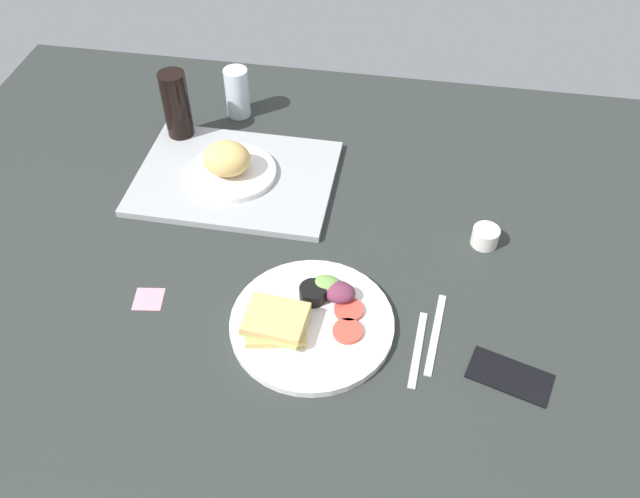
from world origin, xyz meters
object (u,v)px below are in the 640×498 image
at_px(serving_tray, 236,178).
at_px(drinking_glass, 237,93).
at_px(knife, 435,333).
at_px(cell_phone, 510,375).
at_px(soda_bottle, 177,107).
at_px(sticky_note, 149,299).
at_px(plate_with_salad, 309,319).
at_px(espresso_cup, 485,237).
at_px(fork, 418,349).
at_px(bread_plate_near, 229,165).

distance_m(serving_tray, drinking_glass, 0.27).
bearing_deg(knife, cell_phone, -112.05).
xyz_separation_m(soda_bottle, sticky_note, (0.09, -0.51, -0.09)).
xyz_separation_m(plate_with_salad, espresso_cup, (0.32, 0.27, 0.00)).
height_order(espresso_cup, knife, espresso_cup).
xyz_separation_m(espresso_cup, fork, (-0.12, -0.29, -0.02)).
relative_size(drinking_glass, soda_bottle, 0.70).
distance_m(bread_plate_near, fork, 0.61).
height_order(bread_plate_near, cell_phone, bread_plate_near).
distance_m(bread_plate_near, cell_phone, 0.76).
distance_m(plate_with_salad, drinking_glass, 0.70).
height_order(plate_with_salad, soda_bottle, soda_bottle).
relative_size(fork, sticky_note, 3.04).
xyz_separation_m(serving_tray, drinking_glass, (-0.06, 0.26, 0.06)).
bearing_deg(cell_phone, fork, -174.09).
distance_m(plate_with_salad, cell_phone, 0.37).
relative_size(plate_with_salad, cell_phone, 2.14).
relative_size(serving_tray, espresso_cup, 8.04).
bearing_deg(bread_plate_near, drinking_glass, 100.31).
relative_size(bread_plate_near, soda_bottle, 1.10).
bearing_deg(espresso_cup, soda_bottle, 161.85).
xyz_separation_m(serving_tray, fork, (0.45, -0.40, -0.01)).
height_order(bread_plate_near, fork, bread_plate_near).
bearing_deg(bread_plate_near, serving_tray, 19.33).
xyz_separation_m(serving_tray, bread_plate_near, (-0.01, -0.00, 0.04)).
height_order(plate_with_salad, sticky_note, plate_with_salad).
distance_m(espresso_cup, knife, 0.27).
bearing_deg(knife, plate_with_salad, 99.71).
xyz_separation_m(soda_bottle, espresso_cup, (0.74, -0.24, -0.07)).
bearing_deg(espresso_cup, plate_with_salad, -140.27).
height_order(fork, cell_phone, cell_phone).
xyz_separation_m(bread_plate_near, plate_with_salad, (0.25, -0.38, -0.03)).
xyz_separation_m(fork, knife, (0.03, 0.04, 0.00)).
bearing_deg(cell_phone, soda_bottle, 160.62).
height_order(plate_with_salad, knife, plate_with_salad).
bearing_deg(knife, sticky_note, 96.83).
height_order(plate_with_salad, fork, plate_with_salad).
height_order(plate_with_salad, cell_phone, plate_with_salad).
height_order(soda_bottle, cell_phone, soda_bottle).
height_order(serving_tray, soda_bottle, soda_bottle).
distance_m(fork, knife, 0.05).
xyz_separation_m(plate_with_salad, fork, (0.21, -0.02, -0.01)).
height_order(bread_plate_near, soda_bottle, soda_bottle).
relative_size(knife, sticky_note, 3.39).
xyz_separation_m(drinking_glass, knife, (0.54, -0.62, -0.06)).
distance_m(bread_plate_near, plate_with_salad, 0.45).
xyz_separation_m(plate_with_salad, sticky_note, (-0.32, 0.01, -0.02)).
relative_size(bread_plate_near, fork, 1.18).
xyz_separation_m(knife, sticky_note, (-0.56, -0.01, -0.00)).
xyz_separation_m(plate_with_salad, soda_bottle, (-0.41, 0.51, 0.07)).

